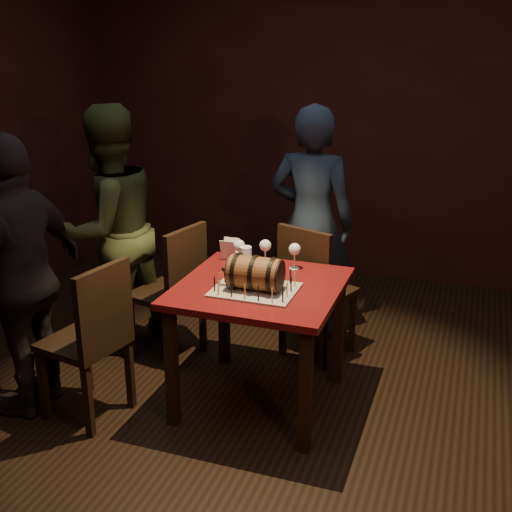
% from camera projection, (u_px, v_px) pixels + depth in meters
% --- Properties ---
extents(room_shell, '(5.04, 5.04, 2.80)m').
position_uv_depth(room_shell, '(263.00, 176.00, 3.24)').
color(room_shell, black).
rests_on(room_shell, ground).
extents(pub_table, '(0.90, 0.90, 0.75)m').
position_uv_depth(pub_table, '(260.00, 302.00, 3.64)').
color(pub_table, '#4D0C0E').
rests_on(pub_table, ground).
extents(cake_board, '(0.45, 0.35, 0.01)m').
position_uv_depth(cake_board, '(255.00, 290.00, 3.51)').
color(cake_board, '#9D947F').
rests_on(cake_board, pub_table).
extents(barrel_cake, '(0.34, 0.20, 0.20)m').
position_uv_depth(barrel_cake, '(255.00, 273.00, 3.48)').
color(barrel_cake, brown).
rests_on(barrel_cake, cake_board).
extents(birthday_candles, '(0.40, 0.30, 0.09)m').
position_uv_depth(birthday_candles, '(255.00, 282.00, 3.49)').
color(birthday_candles, '#DECA84').
rests_on(birthday_candles, cake_board).
extents(wine_glass_left, '(0.07, 0.07, 0.16)m').
position_uv_depth(wine_glass_left, '(239.00, 247.00, 3.87)').
color(wine_glass_left, silver).
rests_on(wine_glass_left, pub_table).
extents(wine_glass_mid, '(0.07, 0.07, 0.16)m').
position_uv_depth(wine_glass_mid, '(265.00, 247.00, 3.87)').
color(wine_glass_mid, silver).
rests_on(wine_glass_mid, pub_table).
extents(wine_glass_right, '(0.07, 0.07, 0.16)m').
position_uv_depth(wine_glass_right, '(295.00, 250.00, 3.80)').
color(wine_glass_right, silver).
rests_on(wine_glass_right, pub_table).
extents(pint_of_ale, '(0.07, 0.07, 0.15)m').
position_uv_depth(pint_of_ale, '(246.00, 259.00, 3.78)').
color(pint_of_ale, silver).
rests_on(pint_of_ale, pub_table).
extents(menu_card, '(0.10, 0.05, 0.13)m').
position_uv_depth(menu_card, '(230.00, 250.00, 3.97)').
color(menu_card, white).
rests_on(menu_card, pub_table).
extents(chair_back, '(0.51, 0.51, 0.93)m').
position_uv_depth(chair_back, '(312.00, 285.00, 4.20)').
color(chair_back, black).
rests_on(chair_back, ground).
extents(chair_left_rear, '(0.48, 0.48, 0.93)m').
position_uv_depth(chair_left_rear, '(175.00, 286.00, 4.19)').
color(chair_left_rear, black).
rests_on(chair_left_rear, ground).
extents(chair_left_front, '(0.47, 0.47, 0.93)m').
position_uv_depth(chair_left_front, '(93.00, 334.00, 3.52)').
color(chair_left_front, black).
rests_on(chair_left_front, ground).
extents(person_back, '(0.60, 0.40, 1.65)m').
position_uv_depth(person_back, '(311.00, 223.00, 4.49)').
color(person_back, '#1B2537').
rests_on(person_back, ground).
extents(person_left_rear, '(0.91, 1.00, 1.67)m').
position_uv_depth(person_left_rear, '(109.00, 231.00, 4.29)').
color(person_left_rear, '#30381C').
rests_on(person_left_rear, ground).
extents(person_left_front, '(0.41, 0.95, 1.61)m').
position_uv_depth(person_left_front, '(22.00, 277.00, 3.56)').
color(person_left_front, black).
rests_on(person_left_front, ground).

